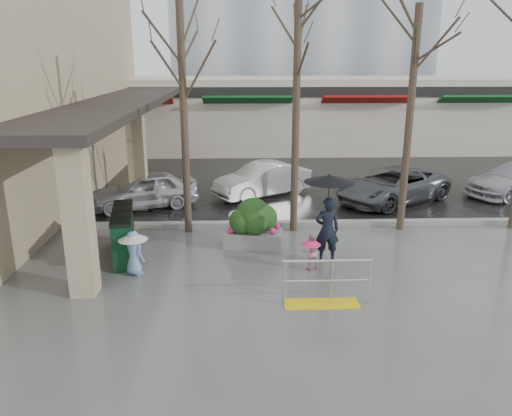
{
  "coord_description": "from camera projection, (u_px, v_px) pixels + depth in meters",
  "views": [
    {
      "loc": [
        -0.42,
        -10.79,
        5.07
      ],
      "look_at": [
        -0.01,
        1.68,
        1.3
      ],
      "focal_mm": 35.0,
      "sensor_mm": 36.0,
      "label": 1
    }
  ],
  "objects": [
    {
      "name": "child_pink",
      "position": [
        311.0,
        249.0,
        12.33
      ],
      "size": [
        0.48,
        0.48,
        0.92
      ],
      "rotation": [
        0.0,
        0.0,
        3.2
      ],
      "color": "pink",
      "rests_on": "ground"
    },
    {
      "name": "tree_west",
      "position": [
        182.0,
        57.0,
        13.72
      ],
      "size": [
        3.2,
        3.2,
        6.8
      ],
      "color": "#382B21",
      "rests_on": "ground"
    },
    {
      "name": "ground",
      "position": [
        259.0,
        281.0,
        11.8
      ],
      "size": [
        120.0,
        120.0,
        0.0
      ],
      "primitive_type": "plane",
      "color": "#51514F",
      "rests_on": "ground"
    },
    {
      "name": "car_c",
      "position": [
        393.0,
        185.0,
        18.1
      ],
      "size": [
        4.94,
        4.21,
        1.26
      ],
      "primitive_type": "imported",
      "rotation": [
        0.0,
        0.0,
        -1.0
      ],
      "color": "#515358",
      "rests_on": "ground"
    },
    {
      "name": "car_b",
      "position": [
        262.0,
        180.0,
        18.91
      ],
      "size": [
        3.95,
        3.16,
        1.26
      ],
      "primitive_type": "imported",
      "rotation": [
        0.0,
        0.0,
        -1.01
      ],
      "color": "white",
      "rests_on": "ground"
    },
    {
      "name": "planter",
      "position": [
        253.0,
        223.0,
        13.81
      ],
      "size": [
        1.69,
        1.0,
        1.4
      ],
      "rotation": [
        0.0,
        0.0,
        -0.12
      ],
      "color": "gray",
      "rests_on": "ground"
    },
    {
      "name": "pillar_front",
      "position": [
        78.0,
        219.0,
        10.7
      ],
      "size": [
        0.55,
        0.55,
        3.5
      ],
      "primitive_type": "cube",
      "color": "tan",
      "rests_on": "ground"
    },
    {
      "name": "canopy_slab",
      "position": [
        120.0,
        99.0,
        18.26
      ],
      "size": [
        2.8,
        18.0,
        0.25
      ],
      "primitive_type": "cube",
      "color": "#2D2823",
      "rests_on": "pillar_front"
    },
    {
      "name": "storefront_row",
      "position": [
        282.0,
        113.0,
        28.47
      ],
      "size": [
        34.0,
        6.74,
        4.0
      ],
      "color": "beige",
      "rests_on": "ground"
    },
    {
      "name": "pillar_back",
      "position": [
        137.0,
        160.0,
        16.92
      ],
      "size": [
        0.55,
        0.55,
        3.5
      ],
      "primitive_type": "cube",
      "color": "tan",
      "rests_on": "ground"
    },
    {
      "name": "near_building",
      "position": [
        2.0,
        88.0,
        18.02
      ],
      "size": [
        6.0,
        18.0,
        8.0
      ],
      "primitive_type": "cube",
      "color": "tan",
      "rests_on": "ground"
    },
    {
      "name": "news_boxes",
      "position": [
        124.0,
        234.0,
        13.1
      ],
      "size": [
        0.9,
        2.31,
        1.26
      ],
      "rotation": [
        0.0,
        0.0,
        0.18
      ],
      "color": "#0D3A1E",
      "rests_on": "ground"
    },
    {
      "name": "curb",
      "position": [
        254.0,
        224.0,
        15.61
      ],
      "size": [
        120.0,
        0.3,
        0.15
      ],
      "primitive_type": "cube",
      "color": "gray",
      "rests_on": "ground"
    },
    {
      "name": "tree_mideast",
      "position": [
        414.0,
        65.0,
        13.98
      ],
      "size": [
        3.2,
        3.2,
        6.5
      ],
      "color": "#382B21",
      "rests_on": "ground"
    },
    {
      "name": "car_a",
      "position": [
        144.0,
        190.0,
        17.4
      ],
      "size": [
        3.98,
        2.63,
        1.26
      ],
      "primitive_type": "imported",
      "rotation": [
        0.0,
        0.0,
        -1.23
      ],
      "color": "silver",
      "rests_on": "ground"
    },
    {
      "name": "handrail",
      "position": [
        325.0,
        288.0,
        10.59
      ],
      "size": [
        1.9,
        0.5,
        1.03
      ],
      "color": "yellow",
      "rests_on": "ground"
    },
    {
      "name": "street_asphalt",
      "position": [
        246.0,
        138.0,
        32.85
      ],
      "size": [
        120.0,
        36.0,
        0.01
      ],
      "primitive_type": "cube",
      "color": "black",
      "rests_on": "ground"
    },
    {
      "name": "child_blue",
      "position": [
        133.0,
        248.0,
        11.99
      ],
      "size": [
        0.71,
        0.71,
        1.12
      ],
      "rotation": [
        0.0,
        0.0,
        2.53
      ],
      "color": "#739BCC",
      "rests_on": "ground"
    },
    {
      "name": "tree_midwest",
      "position": [
        297.0,
        51.0,
        13.77
      ],
      "size": [
        3.2,
        3.2,
        7.0
      ],
      "color": "#382B21",
      "rests_on": "ground"
    },
    {
      "name": "woman",
      "position": [
        328.0,
        210.0,
        12.56
      ],
      "size": [
        1.28,
        1.28,
        2.34
      ],
      "rotation": [
        0.0,
        0.0,
        3.17
      ],
      "color": "black",
      "rests_on": "ground"
    }
  ]
}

